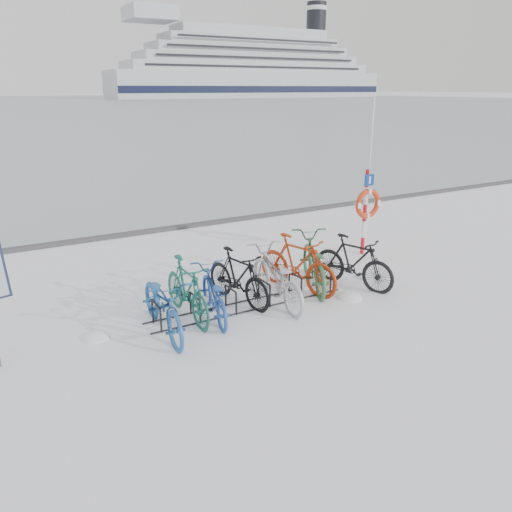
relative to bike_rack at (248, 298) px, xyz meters
The scene contains 14 objects.
ground 0.18m from the bike_rack, ahead, with size 900.00×900.00×0.00m, color white.
quay_edge 5.90m from the bike_rack, 90.00° to the left, with size 400.00×0.25×0.10m, color #3F3F42.
bike_rack is the anchor object (origin of this frame).
lifebuoy_station 4.42m from the bike_rack, 18.48° to the left, with size 0.74×0.22×3.86m.
cruise_ferry 221.90m from the bike_rack, 61.27° to the left, with size 123.41×23.31×40.55m.
bike_0 1.79m from the bike_rack, behind, with size 0.72×2.08×1.09m, color #215495.
bike_1 1.24m from the bike_rack, behind, with size 0.53×1.88×1.13m, color #16584A.
bike_2 0.80m from the bike_rack, behind, with size 0.63×1.81×0.95m, color #214899.
bike_3 0.47m from the bike_rack, 100.34° to the left, with size 0.51×1.82×1.09m, color black.
bike_4 0.69m from the bike_rack, ahead, with size 0.74×2.13×1.12m, color #A9ABB1.
bike_5 1.38m from the bike_rack, 11.27° to the left, with size 0.56×1.97×1.19m, color #A9300E.
bike_6 1.77m from the bike_rack, ahead, with size 0.75×2.16×1.13m, color #2B623A.
bike_7 2.47m from the bike_rack, ahead, with size 0.53×1.87×1.12m, color black.
snow_drifts 0.85m from the bike_rack, ahead, with size 6.31×1.82×0.19m.
Camera 1 is at (-4.15, -7.70, 3.97)m, focal length 35.00 mm.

